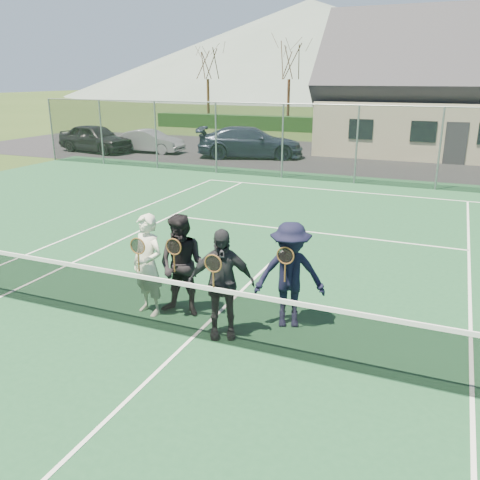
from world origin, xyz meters
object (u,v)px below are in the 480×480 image
(car_b, at_px, (150,141))
(clubhouse, at_px, (475,77))
(car_a, at_px, (95,138))
(player_a, at_px, (148,265))
(player_c, at_px, (221,284))
(tennis_net, at_px, (192,308))
(car_c, at_px, (250,142))
(player_b, at_px, (183,266))
(player_d, at_px, (290,275))

(car_b, bearing_deg, clubhouse, -71.60)
(car_a, xyz_separation_m, player_a, (13.87, -16.26, 0.15))
(clubhouse, distance_m, player_c, 24.20)
(tennis_net, bearing_deg, car_c, 109.06)
(tennis_net, relative_size, player_b, 6.49)
(car_a, xyz_separation_m, player_c, (15.38, -16.52, 0.15))
(car_b, xyz_separation_m, car_c, (5.81, 0.46, 0.17))
(car_c, relative_size, player_b, 3.02)
(tennis_net, relative_size, clubhouse, 0.75)
(player_d, bearing_deg, tennis_net, -141.12)
(car_a, xyz_separation_m, car_c, (8.69, 1.46, 0.02))
(car_b, distance_m, player_c, 21.52)
(clubhouse, xyz_separation_m, player_a, (-5.12, -23.48, -3.07))
(clubhouse, relative_size, player_b, 8.67)
(car_a, height_order, tennis_net, car_a)
(player_a, relative_size, player_c, 1.00)
(clubhouse, height_order, player_b, clubhouse)
(clubhouse, bearing_deg, player_c, -98.66)
(tennis_net, distance_m, player_b, 0.99)
(car_c, height_order, player_b, player_b)
(car_c, xyz_separation_m, player_b, (5.75, -17.52, 0.13))
(car_c, relative_size, player_a, 3.02)
(player_b, height_order, player_c, same)
(player_a, bearing_deg, tennis_net, -24.96)
(player_a, bearing_deg, player_b, 19.57)
(car_a, relative_size, player_b, 2.50)
(car_b, distance_m, player_a, 20.46)
(player_a, distance_m, player_b, 0.60)
(player_c, bearing_deg, car_c, 110.41)
(car_b, height_order, player_c, player_c)
(car_b, height_order, car_c, car_c)
(car_b, bearing_deg, car_c, -88.16)
(car_c, height_order, player_d, player_d)
(clubhouse, height_order, player_d, clubhouse)
(player_a, height_order, player_c, same)
(car_a, bearing_deg, player_d, -125.05)
(car_b, bearing_deg, player_b, -148.57)
(clubhouse, bearing_deg, car_c, -150.81)
(car_c, distance_m, player_b, 18.44)
(car_c, xyz_separation_m, player_d, (7.58, -17.21, 0.13))
(clubhouse, bearing_deg, car_b, -158.90)
(car_b, relative_size, player_b, 2.10)
(player_c, distance_m, player_d, 1.17)
(tennis_net, height_order, player_b, player_b)
(car_a, xyz_separation_m, car_b, (2.88, 1.00, -0.15))
(tennis_net, height_order, clubhouse, clubhouse)
(player_a, bearing_deg, player_c, -9.59)
(tennis_net, height_order, player_a, player_a)
(player_b, height_order, player_d, same)
(player_a, bearing_deg, car_c, 106.30)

